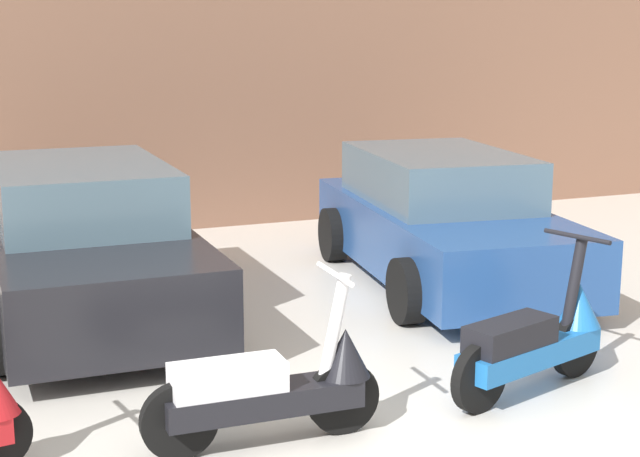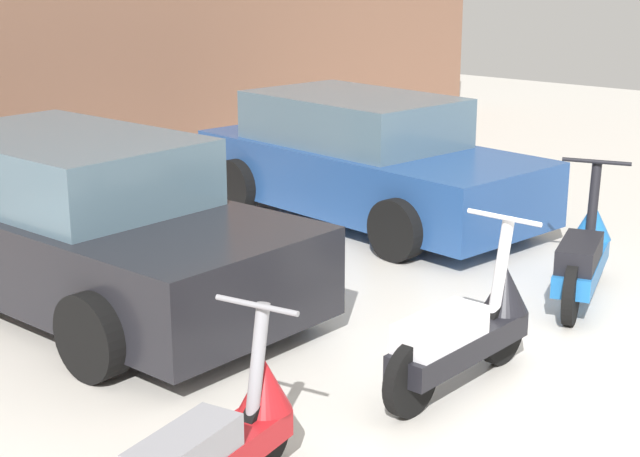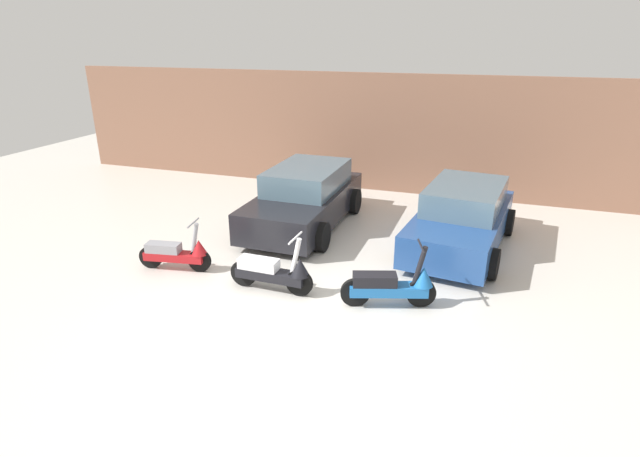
% 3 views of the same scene
% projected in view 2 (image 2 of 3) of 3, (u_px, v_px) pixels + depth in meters
% --- Properties ---
extents(ground_plane, '(28.00, 28.00, 0.00)m').
position_uv_depth(ground_plane, '(585.00, 387.00, 6.42)').
color(ground_plane, silver).
extents(scooter_front_left, '(1.41, 0.55, 0.99)m').
position_uv_depth(scooter_front_left, '(218.00, 443.00, 4.97)').
color(scooter_front_left, black).
rests_on(scooter_front_left, ground_plane).
extents(scooter_front_right, '(1.54, 0.55, 1.07)m').
position_uv_depth(scooter_front_right, '(466.00, 330.00, 6.37)').
color(scooter_front_right, black).
rests_on(scooter_front_right, ground_plane).
extents(scooter_front_center, '(1.51, 0.75, 1.09)m').
position_uv_depth(scooter_front_center, '(584.00, 254.00, 7.95)').
color(scooter_front_center, black).
rests_on(scooter_front_center, ground_plane).
extents(car_rear_left, '(1.98, 4.02, 1.36)m').
position_uv_depth(car_rear_left, '(80.00, 225.00, 7.82)').
color(car_rear_left, black).
rests_on(car_rear_left, ground_plane).
extents(car_rear_center, '(2.23, 4.02, 1.31)m').
position_uv_depth(car_rear_center, '(365.00, 161.00, 10.32)').
color(car_rear_center, navy).
rests_on(car_rear_center, ground_plane).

